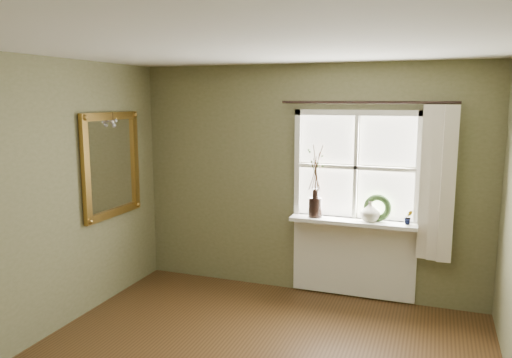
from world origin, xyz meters
The scene contains 14 objects.
ceiling centered at (0.00, 0.00, 2.60)m, with size 4.50×4.50×0.00m, color silver.
wall_back centered at (0.00, 2.30, 1.30)m, with size 4.00×0.10×2.60m, color #6A6946.
wall_left centered at (-2.05, 0.00, 1.30)m, with size 0.10×4.50×2.60m, color #6A6946.
window_frame centered at (0.55, 2.23, 1.48)m, with size 1.36×0.06×1.24m.
window_sill centered at (0.55, 2.12, 0.90)m, with size 1.36×0.26×0.04m, color white.
window_apron centered at (0.55, 2.23, 0.46)m, with size 1.36×0.04×0.88m, color white.
dark_jug centered at (0.13, 2.12, 1.03)m, with size 0.15×0.15×0.22m, color black.
cream_vase centered at (0.73, 2.12, 1.03)m, with size 0.21×0.21×0.22m, color beige.
wreath centered at (0.80, 2.16, 1.03)m, with size 0.30×0.30×0.07m, color #2A441E.
potted_plant_left centered at (0.15, 2.12, 1.00)m, with size 0.08×0.06×0.16m, color #2A441E.
potted_plant_right centered at (1.13, 2.12, 1.00)m, with size 0.09×0.07×0.16m, color #2A441E.
curtain centered at (1.39, 2.13, 1.37)m, with size 0.36×0.12×1.59m, color silver.
curtain_rod centered at (0.65, 2.17, 2.18)m, with size 0.03×0.03×1.84m, color black.
gilt_mirror centered at (-1.96, 1.35, 1.51)m, with size 0.10×0.96×1.14m.
Camera 1 is at (1.36, -3.18, 2.22)m, focal length 35.00 mm.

